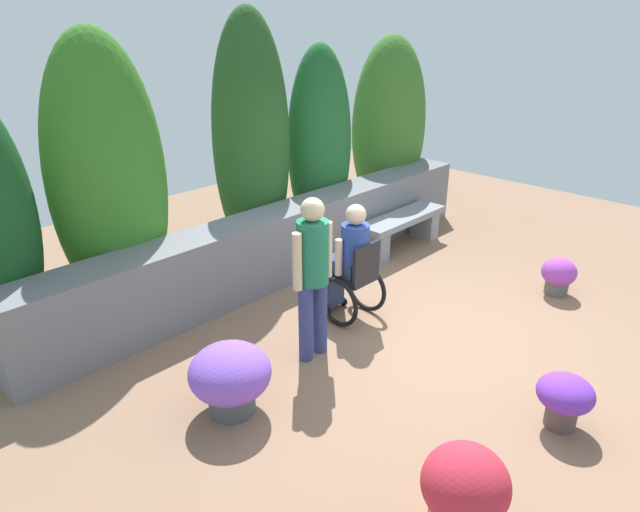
# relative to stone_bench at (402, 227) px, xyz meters

# --- Properties ---
(ground_plane) EXTENTS (12.43, 12.43, 0.00)m
(ground_plane) POSITION_rel_stone_bench_xyz_m (-1.80, -1.60, -0.33)
(ground_plane) COLOR #8C6951
(stone_retaining_wall) EXTENTS (6.85, 0.55, 0.90)m
(stone_retaining_wall) POSITION_rel_stone_bench_xyz_m (-1.80, 0.54, 0.12)
(stone_retaining_wall) COLOR slate
(stone_retaining_wall) RESTS_ON ground
(hedge_backdrop) EXTENTS (7.52, 1.01, 3.24)m
(hedge_backdrop) POSITION_rel_stone_bench_xyz_m (-1.76, 1.20, 1.14)
(hedge_backdrop) COLOR #184C20
(hedge_backdrop) RESTS_ON ground
(stone_bench) EXTENTS (1.56, 0.43, 0.50)m
(stone_bench) POSITION_rel_stone_bench_xyz_m (0.00, 0.00, 0.00)
(stone_bench) COLOR gray
(stone_bench) RESTS_ON ground
(person_in_wheelchair) EXTENTS (0.53, 0.66, 1.33)m
(person_in_wheelchair) POSITION_rel_stone_bench_xyz_m (-2.02, -0.77, 0.29)
(person_in_wheelchair) COLOR black
(person_in_wheelchair) RESTS_ON ground
(person_standing_companion) EXTENTS (0.49, 0.30, 1.64)m
(person_standing_companion) POSITION_rel_stone_bench_xyz_m (-2.85, -1.02, 0.61)
(person_standing_companion) COLOR navy
(person_standing_companion) RESTS_ON ground
(flower_pot_purple_near) EXTENTS (0.45, 0.45, 0.47)m
(flower_pot_purple_near) POSITION_rel_stone_bench_xyz_m (-2.19, -3.23, -0.05)
(flower_pot_purple_near) COLOR #564747
(flower_pot_purple_near) RESTS_ON ground
(flower_pot_terracotta_by_wall) EXTENTS (0.56, 0.56, 0.68)m
(flower_pot_terracotta_by_wall) POSITION_rel_stone_bench_xyz_m (-3.69, -3.18, 0.03)
(flower_pot_terracotta_by_wall) COLOR #B4673C
(flower_pot_terracotta_by_wall) RESTS_ON ground
(flower_pot_red_accent) EXTENTS (0.70, 0.70, 0.62)m
(flower_pot_red_accent) POSITION_rel_stone_bench_xyz_m (-3.94, -1.12, 0.01)
(flower_pot_red_accent) COLOR #485055
(flower_pot_red_accent) RESTS_ON ground
(flower_pot_small_foreground) EXTENTS (0.41, 0.41, 0.46)m
(flower_pot_small_foreground) POSITION_rel_stone_bench_xyz_m (0.14, -2.22, -0.08)
(flower_pot_small_foreground) COLOR #545A56
(flower_pot_small_foreground) RESTS_ON ground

